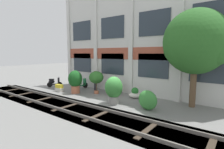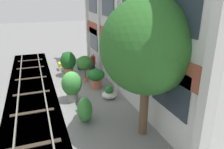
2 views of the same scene
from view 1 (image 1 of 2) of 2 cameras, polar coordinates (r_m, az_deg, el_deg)
ground_plane at (r=11.44m, az=-1.23°, el=-8.87°), size 80.00×80.00×0.00m
apartment_facade at (r=13.56m, az=6.84°, el=11.89°), size 14.53×0.64×8.65m
rail_tracks at (r=9.89m, az=-9.60°, el=-12.35°), size 22.17×2.80×0.43m
broadleaf_tree at (r=11.02m, az=25.57°, el=9.08°), size 3.73×3.55×5.59m
potted_plant_ribbed_drum at (r=12.98m, az=0.60°, el=-3.59°), size 1.09×1.09×1.23m
potted_plant_terracotta_small at (r=13.52m, az=-5.17°, el=-1.04°), size 1.12×1.12×1.75m
potted_plant_wide_bowl at (r=12.44m, az=7.51°, el=-6.28°), size 0.86×0.86×0.74m
potted_plant_square_trough at (r=15.04m, az=-16.83°, el=-4.25°), size 0.75×0.39×0.58m
potted_plant_stone_basin at (r=10.82m, az=0.57°, el=-4.63°), size 1.10×1.10×1.70m
potted_plant_glazed_jar at (r=13.94m, az=-11.92°, el=-1.86°), size 1.09×1.09×1.79m
scooter_near_curb at (r=17.01m, az=-18.45°, el=-2.47°), size 1.10×0.97×0.98m
scooter_second_parked at (r=15.67m, az=-10.15°, el=-3.01°), size 0.50×1.38×0.98m
resident_by_doorway at (r=14.69m, az=-5.41°, el=-1.81°), size 0.50×0.34×1.66m
topiary_hedge at (r=9.97m, az=11.54°, el=-8.16°), size 1.31×0.96×1.09m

